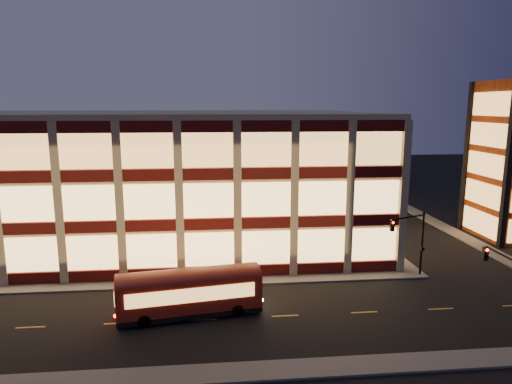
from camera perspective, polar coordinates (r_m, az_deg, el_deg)
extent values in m
plane|color=black|center=(40.19, -12.31, -11.77)|extent=(200.00, 200.00, 0.00)
cube|color=#514F4C|center=(41.54, -16.35, -11.09)|extent=(54.00, 2.00, 0.15)
cube|color=#514F4C|center=(58.85, 12.63, -4.41)|extent=(2.00, 30.00, 0.15)
cube|color=#514F4C|center=(63.13, 22.19, -3.93)|extent=(2.00, 30.00, 0.15)
cube|color=#514F4C|center=(28.70, -15.47, -21.56)|extent=(100.00, 2.00, 0.15)
cube|color=tan|center=(55.06, -13.71, 1.87)|extent=(50.00, 30.00, 14.00)
cube|color=tan|center=(54.45, -14.05, 9.43)|extent=(50.40, 30.40, 0.50)
cube|color=#470C0A|center=(42.14, -16.17, -9.92)|extent=(50.10, 0.25, 1.00)
cube|color=#E9AE61|center=(41.48, -16.32, -7.19)|extent=(49.00, 0.20, 3.00)
cube|color=#470C0A|center=(58.44, 11.84, -3.91)|extent=(0.25, 30.10, 1.00)
cube|color=#E9AE61|center=(57.95, 11.90, -1.90)|extent=(0.20, 29.00, 3.00)
cube|color=#470C0A|center=(40.83, -16.49, -4.13)|extent=(50.10, 0.25, 1.00)
cube|color=#E9AE61|center=(40.37, -16.65, -1.24)|extent=(49.00, 0.20, 3.00)
cube|color=#470C0A|center=(57.50, 12.00, 0.34)|extent=(0.25, 30.10, 1.00)
cube|color=#E9AE61|center=(57.16, 12.07, 2.41)|extent=(0.20, 29.00, 3.00)
cube|color=#470C0A|center=(39.96, -16.83, 1.98)|extent=(50.10, 0.25, 1.00)
cube|color=#E9AE61|center=(39.72, -16.99, 4.98)|extent=(49.00, 0.20, 3.00)
cube|color=#470C0A|center=(56.88, 12.18, 4.70)|extent=(0.25, 30.10, 1.00)
cube|color=#E9AE61|center=(56.70, 12.24, 6.81)|extent=(0.20, 29.00, 3.00)
cube|color=black|center=(55.01, 29.02, 2.91)|extent=(0.60, 0.60, 18.00)
cube|color=black|center=(61.71, 24.85, 3.99)|extent=(0.60, 0.60, 18.00)
cube|color=#FFB059|center=(59.48, 26.17, -3.40)|extent=(0.16, 6.60, 2.60)
cube|color=#FFB059|center=(58.80, 26.44, -0.19)|extent=(0.16, 6.60, 2.60)
cube|color=#FFB059|center=(58.32, 26.72, 3.10)|extent=(0.16, 6.60, 2.60)
cube|color=#FFB059|center=(58.03, 27.00, 6.42)|extent=(0.16, 6.60, 2.60)
cube|color=#FFB059|center=(57.94, 27.29, 9.77)|extent=(0.16, 6.60, 2.60)
cylinder|color=black|center=(43.81, 20.03, -6.12)|extent=(0.18, 0.18, 6.00)
cylinder|color=black|center=(41.73, 18.54, -3.01)|extent=(3.56, 1.63, 0.14)
cube|color=black|center=(40.50, 16.66, -4.04)|extent=(0.32, 0.32, 0.95)
sphere|color=#FF0C05|center=(40.27, 16.78, -3.69)|extent=(0.20, 0.20, 0.20)
cube|color=black|center=(43.75, 20.11, -6.69)|extent=(0.25, 0.18, 0.28)
cylinder|color=black|center=(33.71, 28.62, -7.03)|extent=(0.14, 4.00, 0.14)
cube|color=black|center=(35.43, 26.74, -6.88)|extent=(0.32, 0.32, 0.95)
sphere|color=#FF0C05|center=(35.21, 26.93, -6.49)|extent=(0.20, 0.20, 0.20)
cube|color=#9A1908|center=(34.55, -8.30, -12.30)|extent=(10.66, 4.19, 2.39)
cube|color=black|center=(35.12, -8.23, -14.40)|extent=(10.66, 4.19, 0.36)
cylinder|color=black|center=(33.90, -13.80, -15.39)|extent=(0.97, 0.45, 0.93)
cylinder|color=black|center=(35.97, -13.87, -13.81)|extent=(0.97, 0.45, 0.93)
cylinder|color=black|center=(34.53, -2.35, -14.57)|extent=(0.97, 0.45, 0.93)
cylinder|color=black|center=(36.56, -3.13, -13.07)|extent=(0.97, 0.45, 0.93)
cube|color=#FFB059|center=(33.22, -8.05, -12.69)|extent=(9.03, 1.49, 1.04)
cube|color=#FFB059|center=(35.66, -8.56, -11.02)|extent=(9.03, 1.49, 1.04)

